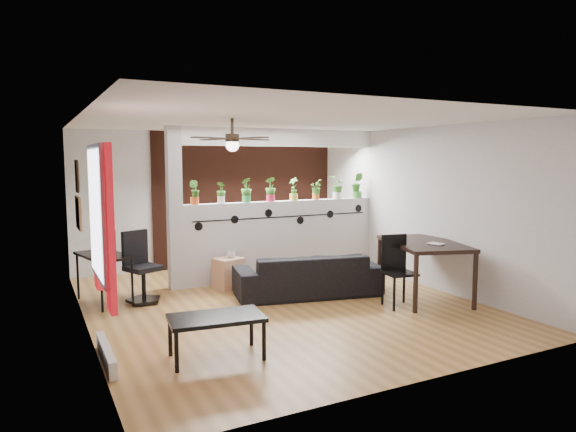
{
  "coord_description": "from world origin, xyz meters",
  "views": [
    {
      "loc": [
        -3.16,
        -6.55,
        2.08
      ],
      "look_at": [
        0.46,
        0.6,
        1.19
      ],
      "focal_mm": 32.0,
      "sensor_mm": 36.0,
      "label": 1
    }
  ],
  "objects_px": {
    "folding_chair": "(397,264)",
    "potted_plant_3": "(271,189)",
    "ceiling_fan": "(232,141)",
    "cube_shelf": "(228,273)",
    "potted_plant_4": "(294,188)",
    "potted_plant_7": "(357,185)",
    "potted_plant_1": "(221,192)",
    "potted_plant_5": "(316,189)",
    "computer_desk": "(104,259)",
    "potted_plant_0": "(194,192)",
    "sofa": "(307,275)",
    "dining_table": "(424,248)",
    "coffee_table": "(216,320)",
    "potted_plant_6": "(337,187)",
    "office_chair": "(141,272)",
    "potted_plant_2": "(246,189)"
  },
  "relations": [
    {
      "from": "office_chair",
      "to": "dining_table",
      "type": "bearing_deg",
      "value": -23.25
    },
    {
      "from": "potted_plant_7",
      "to": "folding_chair",
      "type": "height_order",
      "value": "potted_plant_7"
    },
    {
      "from": "potted_plant_1",
      "to": "potted_plant_4",
      "type": "distance_m",
      "value": 1.35
    },
    {
      "from": "potted_plant_1",
      "to": "dining_table",
      "type": "distance_m",
      "value": 3.36
    },
    {
      "from": "potted_plant_5",
      "to": "coffee_table",
      "type": "xyz_separation_m",
      "value": [
        -2.96,
        -3.08,
        -1.14
      ]
    },
    {
      "from": "potted_plant_2",
      "to": "sofa",
      "type": "relative_size",
      "value": 0.2
    },
    {
      "from": "potted_plant_2",
      "to": "dining_table",
      "type": "xyz_separation_m",
      "value": [
        1.96,
        -2.2,
        -0.81
      ]
    },
    {
      "from": "potted_plant_0",
      "to": "potted_plant_4",
      "type": "height_order",
      "value": "potted_plant_4"
    },
    {
      "from": "potted_plant_5",
      "to": "cube_shelf",
      "type": "height_order",
      "value": "potted_plant_5"
    },
    {
      "from": "cube_shelf",
      "to": "dining_table",
      "type": "relative_size",
      "value": 0.29
    },
    {
      "from": "computer_desk",
      "to": "coffee_table",
      "type": "xyz_separation_m",
      "value": [
        0.76,
        -2.74,
        -0.24
      ]
    },
    {
      "from": "ceiling_fan",
      "to": "potted_plant_4",
      "type": "height_order",
      "value": "ceiling_fan"
    },
    {
      "from": "potted_plant_0",
      "to": "sofa",
      "type": "distance_m",
      "value": 2.27
    },
    {
      "from": "ceiling_fan",
      "to": "potted_plant_3",
      "type": "bearing_deg",
      "value": 52.64
    },
    {
      "from": "dining_table",
      "to": "folding_chair",
      "type": "height_order",
      "value": "folding_chair"
    },
    {
      "from": "potted_plant_6",
      "to": "folding_chair",
      "type": "distance_m",
      "value": 2.6
    },
    {
      "from": "dining_table",
      "to": "coffee_table",
      "type": "bearing_deg",
      "value": -166.16
    },
    {
      "from": "dining_table",
      "to": "folding_chair",
      "type": "xyz_separation_m",
      "value": [
        -0.63,
        -0.16,
        -0.16
      ]
    },
    {
      "from": "potted_plant_4",
      "to": "potted_plant_7",
      "type": "bearing_deg",
      "value": 0.0
    },
    {
      "from": "ceiling_fan",
      "to": "folding_chair",
      "type": "height_order",
      "value": "ceiling_fan"
    },
    {
      "from": "potted_plant_2",
      "to": "potted_plant_3",
      "type": "height_order",
      "value": "potted_plant_3"
    },
    {
      "from": "potted_plant_5",
      "to": "cube_shelf",
      "type": "bearing_deg",
      "value": -167.48
    },
    {
      "from": "potted_plant_5",
      "to": "folding_chair",
      "type": "xyz_separation_m",
      "value": [
        -0.03,
        -2.36,
        -0.95
      ]
    },
    {
      "from": "sofa",
      "to": "folding_chair",
      "type": "height_order",
      "value": "folding_chair"
    },
    {
      "from": "potted_plant_7",
      "to": "computer_desk",
      "type": "relative_size",
      "value": 0.44
    },
    {
      "from": "potted_plant_7",
      "to": "coffee_table",
      "type": "xyz_separation_m",
      "value": [
        -3.87,
        -3.08,
        -1.2
      ]
    },
    {
      "from": "computer_desk",
      "to": "dining_table",
      "type": "distance_m",
      "value": 4.72
    },
    {
      "from": "potted_plant_5",
      "to": "potted_plant_4",
      "type": "bearing_deg",
      "value": -180.0
    },
    {
      "from": "potted_plant_0",
      "to": "cube_shelf",
      "type": "distance_m",
      "value": 1.43
    },
    {
      "from": "ceiling_fan",
      "to": "potted_plant_7",
      "type": "xyz_separation_m",
      "value": [
        3.18,
        1.8,
        -0.71
      ]
    },
    {
      "from": "potted_plant_7",
      "to": "sofa",
      "type": "distance_m",
      "value": 2.56
    },
    {
      "from": "ceiling_fan",
      "to": "cube_shelf",
      "type": "height_order",
      "value": "ceiling_fan"
    },
    {
      "from": "potted_plant_3",
      "to": "folding_chair",
      "type": "height_order",
      "value": "potted_plant_3"
    },
    {
      "from": "ceiling_fan",
      "to": "potted_plant_3",
      "type": "xyz_separation_m",
      "value": [
        1.37,
        1.8,
        -0.74
      ]
    },
    {
      "from": "potted_plant_4",
      "to": "coffee_table",
      "type": "height_order",
      "value": "potted_plant_4"
    },
    {
      "from": "potted_plant_3",
      "to": "office_chair",
      "type": "relative_size",
      "value": 0.41
    },
    {
      "from": "potted_plant_7",
      "to": "dining_table",
      "type": "xyz_separation_m",
      "value": [
        -0.3,
        -2.2,
        -0.84
      ]
    },
    {
      "from": "computer_desk",
      "to": "potted_plant_0",
      "type": "bearing_deg",
      "value": 13.02
    },
    {
      "from": "potted_plant_0",
      "to": "cube_shelf",
      "type": "bearing_deg",
      "value": -45.08
    },
    {
      "from": "potted_plant_3",
      "to": "cube_shelf",
      "type": "xyz_separation_m",
      "value": [
        -0.95,
        -0.41,
        -1.32
      ]
    },
    {
      "from": "potted_plant_0",
      "to": "potted_plant_6",
      "type": "height_order",
      "value": "potted_plant_6"
    },
    {
      "from": "potted_plant_7",
      "to": "sofa",
      "type": "bearing_deg",
      "value": -144.0
    },
    {
      "from": "folding_chair",
      "to": "potted_plant_3",
      "type": "bearing_deg",
      "value": 110.3
    },
    {
      "from": "ceiling_fan",
      "to": "potted_plant_4",
      "type": "bearing_deg",
      "value": 44.59
    },
    {
      "from": "ceiling_fan",
      "to": "office_chair",
      "type": "distance_m",
      "value": 2.44
    },
    {
      "from": "ceiling_fan",
      "to": "dining_table",
      "type": "xyz_separation_m",
      "value": [
        2.88,
        -0.4,
        -1.55
      ]
    },
    {
      "from": "ceiling_fan",
      "to": "computer_desk",
      "type": "bearing_deg",
      "value": 134.8
    },
    {
      "from": "potted_plant_3",
      "to": "potted_plant_4",
      "type": "relative_size",
      "value": 1.02
    },
    {
      "from": "cube_shelf",
      "to": "office_chair",
      "type": "height_order",
      "value": "office_chair"
    },
    {
      "from": "ceiling_fan",
      "to": "computer_desk",
      "type": "height_order",
      "value": "ceiling_fan"
    }
  ]
}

